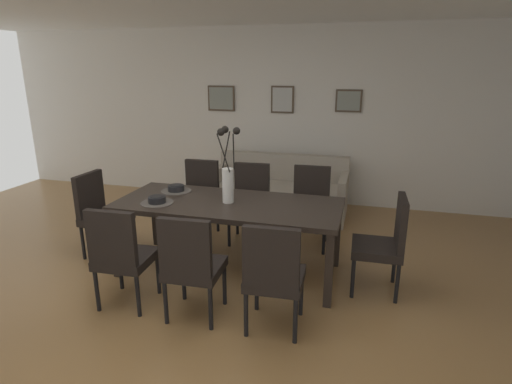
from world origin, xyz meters
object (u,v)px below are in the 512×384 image
at_px(dining_chair_near_left, 121,253).
at_px(bowl_near_right, 176,188).
at_px(dining_table, 228,209).
at_px(dining_chair_head_east, 386,240).
at_px(dining_chair_head_west, 100,210).
at_px(bowl_near_left, 157,199).
at_px(dining_chair_mid_left, 273,272).
at_px(dining_chair_mid_right, 310,203).
at_px(framed_picture_left, 221,98).
at_px(centerpiece_vase, 228,174).
at_px(framed_picture_center, 282,100).
at_px(framed_picture_right, 349,101).
at_px(dining_chair_near_right, 199,194).
at_px(dining_chair_far_left, 191,263).
at_px(sofa, 279,194).
at_px(dining_chair_far_right, 250,199).

relative_size(dining_chair_near_left, bowl_near_right, 5.41).
bearing_deg(dining_table, dining_chair_head_east, -0.10).
height_order(dining_chair_head_west, bowl_near_left, dining_chair_head_west).
bearing_deg(dining_chair_mid_left, dining_chair_mid_right, 89.21).
relative_size(bowl_near_left, framed_picture_left, 0.40).
relative_size(dining_chair_head_west, centerpiece_vase, 1.25).
bearing_deg(dining_table, dining_chair_mid_left, -52.86).
distance_m(dining_chair_mid_left, framed_picture_center, 3.59).
xyz_separation_m(dining_chair_near_left, dining_chair_head_west, (-0.84, 0.89, 0.00)).
height_order(dining_chair_head_west, framed_picture_right, framed_picture_right).
bearing_deg(dining_chair_head_west, bowl_near_right, 13.02).
bearing_deg(bowl_near_right, dining_chair_near_right, 91.47).
relative_size(dining_chair_far_left, framed_picture_center, 2.32).
bearing_deg(dining_chair_mid_right, dining_chair_head_west, -157.92).
xyz_separation_m(dining_chair_near_left, bowl_near_left, (-0.00, 0.67, 0.27)).
relative_size(bowl_near_left, framed_picture_center, 0.43).
relative_size(dining_chair_mid_right, sofa, 0.48).
distance_m(dining_table, centerpiece_vase, 0.35).
distance_m(dining_chair_mid_left, framed_picture_right, 3.54).
relative_size(framed_picture_center, framed_picture_right, 1.07).
bearing_deg(bowl_near_right, dining_chair_near_left, -89.96).
bearing_deg(dining_chair_near_left, dining_table, 52.98).
xyz_separation_m(dining_chair_near_right, bowl_near_right, (0.02, -0.65, 0.27)).
relative_size(dining_table, dining_chair_far_right, 2.39).
relative_size(dining_chair_far_right, dining_chair_mid_right, 1.00).
bearing_deg(dining_chair_near_left, dining_chair_mid_left, 0.04).
relative_size(dining_chair_far_left, framed_picture_left, 2.14).
height_order(dining_chair_near_left, dining_chair_mid_right, same).
relative_size(bowl_near_right, framed_picture_left, 0.40).
height_order(dining_chair_near_left, dining_chair_head_west, same).
xyz_separation_m(dining_chair_head_west, bowl_near_left, (0.83, -0.22, 0.27)).
xyz_separation_m(dining_table, dining_chair_head_east, (1.50, -0.00, -0.16)).
bearing_deg(framed_picture_center, dining_chair_near_left, -101.07).
relative_size(dining_chair_near_right, dining_chair_head_west, 1.00).
distance_m(dining_chair_mid_right, dining_chair_head_east, 1.22).
bearing_deg(framed_picture_center, framed_picture_right, 0.00).
distance_m(dining_chair_near_right, dining_chair_far_left, 1.87).
bearing_deg(framed_picture_right, bowl_near_left, -120.98).
bearing_deg(bowl_near_right, dining_chair_mid_right, 27.19).
bearing_deg(framed_picture_left, dining_chair_head_east, -45.36).
xyz_separation_m(dining_chair_far_right, centerpiece_vase, (0.03, -0.85, 0.51)).
relative_size(bowl_near_right, sofa, 0.09).
relative_size(dining_chair_near_left, sofa, 0.48).
bearing_deg(dining_table, dining_chair_mid_right, 52.69).
xyz_separation_m(bowl_near_left, framed_picture_left, (-0.30, 2.70, 0.77)).
bearing_deg(framed_picture_right, sofa, -144.98).
relative_size(dining_chair_head_east, framed_picture_right, 2.49).
distance_m(bowl_near_right, framed_picture_center, 2.50).
height_order(dining_chair_head_east, sofa, dining_chair_head_east).
distance_m(dining_chair_near_left, bowl_near_right, 1.12).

